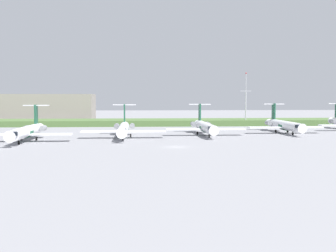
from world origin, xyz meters
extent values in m
plane|color=gray|center=(0.00, 30.00, 0.00)|extent=(500.00, 500.00, 0.00)
cube|color=#4C6B38|center=(0.00, 78.59, 1.12)|extent=(320.00, 20.00, 2.24)
cylinder|color=white|center=(-36.23, 15.39, 2.45)|extent=(2.70, 24.00, 2.70)
cone|color=white|center=(-36.23, 1.89, 2.45)|extent=(2.70, 3.00, 2.70)
cone|color=white|center=(-36.23, 29.39, 2.45)|extent=(2.30, 4.00, 2.29)
cube|color=black|center=(-36.23, 3.79, 2.92)|extent=(2.03, 1.80, 0.90)
cylinder|color=#195138|center=(-36.23, 15.39, 2.30)|extent=(2.76, 3.60, 2.76)
cube|color=white|center=(-42.14, 14.39, 1.84)|extent=(11.00, 3.20, 0.36)
cube|color=white|center=(-30.33, 14.39, 1.84)|extent=(11.00, 3.20, 0.36)
cube|color=#195138|center=(-36.23, 26.39, 6.40)|extent=(0.36, 3.20, 5.20)
cube|color=white|center=(-36.23, 26.69, 8.80)|extent=(6.80, 1.80, 0.24)
cylinder|color=gray|center=(-38.48, 24.59, 2.65)|extent=(1.50, 3.40, 1.50)
cylinder|color=gray|center=(-33.98, 24.59, 2.65)|extent=(1.50, 3.40, 1.50)
cylinder|color=gray|center=(-36.23, 7.95, 1.00)|extent=(0.20, 0.20, 0.65)
cylinder|color=black|center=(-36.23, 7.95, 0.45)|extent=(0.30, 0.90, 0.90)
cylinder|color=black|center=(-38.13, 17.79, 0.45)|extent=(0.35, 0.90, 0.90)
cylinder|color=black|center=(-34.33, 17.79, 0.45)|extent=(0.35, 0.90, 0.90)
cylinder|color=white|center=(-12.31, 23.36, 2.45)|extent=(2.70, 24.00, 2.70)
cone|color=white|center=(-12.31, 9.86, 2.45)|extent=(2.70, 3.00, 2.70)
cone|color=white|center=(-12.31, 37.36, 2.45)|extent=(2.29, 4.00, 2.29)
cube|color=black|center=(-12.31, 11.76, 2.92)|extent=(2.03, 1.80, 0.90)
cylinder|color=#195138|center=(-12.31, 23.36, 2.30)|extent=(2.76, 3.60, 2.76)
cube|color=white|center=(-18.22, 22.36, 1.84)|extent=(11.00, 3.20, 0.36)
cube|color=white|center=(-6.41, 22.36, 1.84)|extent=(11.00, 3.20, 0.36)
cube|color=#195138|center=(-12.31, 34.36, 6.40)|extent=(0.36, 3.20, 5.20)
cube|color=white|center=(-12.31, 34.66, 8.80)|extent=(6.80, 1.80, 0.24)
cylinder|color=gray|center=(-14.56, 32.56, 2.65)|extent=(1.50, 3.40, 1.50)
cylinder|color=gray|center=(-10.06, 32.56, 2.65)|extent=(1.50, 3.40, 1.50)
cylinder|color=gray|center=(-12.31, 15.92, 1.00)|extent=(0.20, 0.20, 0.65)
cylinder|color=black|center=(-12.31, 15.92, 0.45)|extent=(0.30, 0.90, 0.90)
cylinder|color=black|center=(-14.21, 25.76, 0.45)|extent=(0.35, 0.90, 0.90)
cylinder|color=black|center=(-10.41, 25.76, 0.45)|extent=(0.35, 0.90, 0.90)
cylinder|color=white|center=(11.06, 30.11, 2.45)|extent=(2.70, 24.00, 2.70)
cone|color=white|center=(11.06, 16.61, 2.45)|extent=(2.70, 3.00, 2.70)
cone|color=white|center=(11.06, 44.11, 2.45)|extent=(2.29, 4.00, 2.29)
cube|color=black|center=(11.06, 18.51, 2.92)|extent=(2.03, 1.80, 0.90)
cylinder|color=#195138|center=(11.06, 30.11, 2.30)|extent=(2.76, 3.60, 2.76)
cube|color=white|center=(5.16, 29.11, 1.84)|extent=(11.00, 3.20, 0.36)
cube|color=white|center=(16.97, 29.11, 1.84)|extent=(11.00, 3.20, 0.36)
cube|color=#195138|center=(11.06, 41.11, 6.40)|extent=(0.36, 3.20, 5.20)
cube|color=white|center=(11.06, 41.41, 8.80)|extent=(6.80, 1.80, 0.24)
cylinder|color=gray|center=(8.81, 39.31, 2.65)|extent=(1.50, 3.40, 1.50)
cylinder|color=gray|center=(13.31, 39.31, 2.65)|extent=(1.50, 3.40, 1.50)
cylinder|color=gray|center=(11.06, 22.67, 1.00)|extent=(0.20, 0.20, 0.65)
cylinder|color=black|center=(11.06, 22.67, 0.45)|extent=(0.30, 0.90, 0.90)
cylinder|color=black|center=(9.16, 32.51, 0.45)|extent=(0.35, 0.90, 0.90)
cylinder|color=black|center=(12.96, 32.51, 0.45)|extent=(0.35, 0.90, 0.90)
cylinder|color=white|center=(36.60, 35.99, 2.45)|extent=(2.70, 24.00, 2.70)
cone|color=white|center=(36.60, 22.49, 2.45)|extent=(2.70, 3.00, 2.70)
cone|color=white|center=(36.60, 49.99, 2.45)|extent=(2.30, 4.00, 2.29)
cube|color=black|center=(36.60, 24.39, 2.92)|extent=(2.03, 1.80, 0.90)
cylinder|color=#195138|center=(36.60, 35.99, 2.30)|extent=(2.76, 3.60, 2.76)
cube|color=white|center=(30.69, 34.99, 1.84)|extent=(11.00, 3.20, 0.36)
cube|color=white|center=(42.50, 34.99, 1.84)|extent=(11.00, 3.20, 0.36)
cube|color=#195138|center=(36.60, 46.99, 6.40)|extent=(0.36, 3.20, 5.20)
cube|color=white|center=(36.60, 47.29, 8.80)|extent=(6.80, 1.80, 0.24)
cylinder|color=gray|center=(34.35, 45.19, 2.65)|extent=(1.50, 3.40, 1.50)
cylinder|color=gray|center=(38.85, 45.19, 2.65)|extent=(1.50, 3.40, 1.50)
cylinder|color=gray|center=(36.60, 28.55, 1.00)|extent=(0.20, 0.20, 0.65)
cylinder|color=black|center=(36.60, 28.55, 0.45)|extent=(0.30, 0.90, 0.90)
cylinder|color=black|center=(34.70, 38.39, 0.45)|extent=(0.35, 0.90, 0.90)
cylinder|color=black|center=(38.50, 38.39, 0.45)|extent=(0.35, 0.90, 0.90)
cone|color=white|center=(62.56, 59.02, 2.45)|extent=(2.30, 4.00, 2.29)
cube|color=white|center=(56.65, 44.02, 1.84)|extent=(11.00, 3.20, 0.36)
cylinder|color=gray|center=(60.31, 54.22, 2.65)|extent=(1.50, 3.40, 1.50)
cylinder|color=#B2B2B7|center=(33.86, 73.85, 6.54)|extent=(0.50, 0.50, 13.08)
cylinder|color=#B2B2B7|center=(33.86, 73.85, 16.60)|extent=(0.28, 0.28, 7.04)
cube|color=#B2B2B7|center=(33.86, 73.85, 13.48)|extent=(4.40, 0.20, 0.20)
sphere|color=red|center=(33.86, 73.85, 20.37)|extent=(0.50, 0.50, 0.50)
cube|color=gray|center=(-52.69, 105.28, 6.22)|extent=(49.30, 21.20, 12.44)
camera|label=1|loc=(-8.78, -97.54, 10.99)|focal=47.59mm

